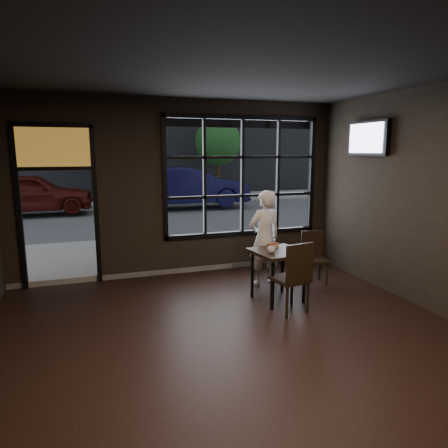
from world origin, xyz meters
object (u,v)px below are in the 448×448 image
object	(u,v)px
man	(264,238)
navy_car	(188,187)
cafe_table	(278,275)
chair_near	(290,277)

from	to	relation	value
man	navy_car	distance (m)	9.42
cafe_table	navy_car	bearing A→B (deg)	76.09
cafe_table	chair_near	size ratio (longest dim) A/B	0.76
cafe_table	man	bearing A→B (deg)	73.92
cafe_table	man	distance (m)	0.86
navy_car	man	bearing A→B (deg)	176.18
navy_car	cafe_table	bearing A→B (deg)	176.00
cafe_table	man	size ratio (longest dim) A/B	0.48
man	navy_car	xyz separation A→B (m)	(0.88, 9.38, 0.06)
navy_car	chair_near	bearing A→B (deg)	176.05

